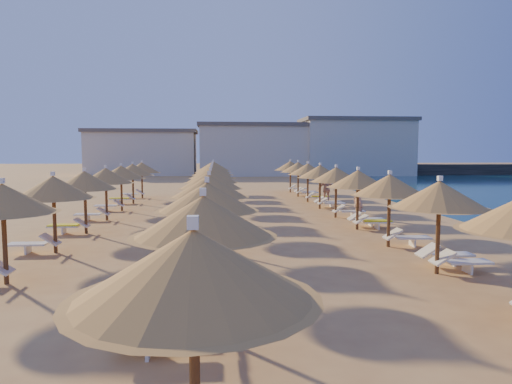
{
  "coord_description": "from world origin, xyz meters",
  "views": [
    {
      "loc": [
        -1.93,
        -19.55,
        3.42
      ],
      "look_at": [
        0.12,
        4.0,
        1.3
      ],
      "focal_mm": 32.0,
      "sensor_mm": 36.0,
      "label": 1
    }
  ],
  "objects": [
    {
      "name": "parasol_row_west",
      "position": [
        -2.18,
        1.56,
        2.17
      ],
      "size": [
        2.76,
        35.45,
        2.74
      ],
      "color": "brown",
      "rests_on": "ground"
    },
    {
      "name": "parasol_row_inland",
      "position": [
        -7.36,
        3.37,
        2.17
      ],
      "size": [
        2.76,
        24.55,
        2.74
      ],
      "color": "brown",
      "rests_on": "ground"
    },
    {
      "name": "beachgoer_a",
      "position": [
        5.33,
        3.18,
        0.96
      ],
      "size": [
        0.57,
        0.77,
        1.92
      ],
      "primitive_type": "imported",
      "rotation": [
        0.0,
        0.0,
        -1.4
      ],
      "color": "tan",
      "rests_on": "ground"
    },
    {
      "name": "parasol_row_east",
      "position": [
        4.2,
        1.56,
        2.17
      ],
      "size": [
        2.76,
        35.45,
        2.74
      ],
      "color": "brown",
      "rests_on": "ground"
    },
    {
      "name": "ground",
      "position": [
        0.0,
        0.0,
        0.0
      ],
      "size": [
        220.0,
        220.0,
        0.0
      ],
      "primitive_type": "plane",
      "color": "tan",
      "rests_on": "ground"
    },
    {
      "name": "loungers",
      "position": [
        -0.78,
        1.77,
        0.34
      ],
      "size": [
        14.61,
        33.23,
        0.66
      ],
      "color": "white",
      "rests_on": "ground"
    },
    {
      "name": "jetty",
      "position": [
        28.07,
        44.63,
        0.75
      ],
      "size": [
        30.1,
        4.8,
        1.5
      ],
      "primitive_type": "cube",
      "rotation": [
        0.0,
        0.0,
        0.03
      ],
      "color": "black",
      "rests_on": "ground"
    },
    {
      "name": "hotel_blocks",
      "position": [
        4.08,
        45.86,
        3.7
      ],
      "size": [
        46.13,
        11.54,
        8.1
      ],
      "color": "beige",
      "rests_on": "ground"
    },
    {
      "name": "beachgoer_c",
      "position": [
        5.23,
        9.67,
        0.9
      ],
      "size": [
        1.14,
        0.7,
        1.81
      ],
      "primitive_type": "imported",
      "rotation": [
        0.0,
        0.0,
        -0.26
      ],
      "color": "tan",
      "rests_on": "ground"
    }
  ]
}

